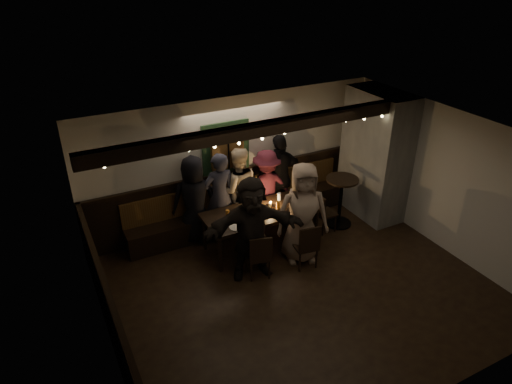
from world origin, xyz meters
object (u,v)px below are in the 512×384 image
person_b (219,196)px  person_c (238,189)px  chair_end (322,211)px  person_f (252,228)px  chair_near_left (260,254)px  chair_near_right (307,244)px  person_g (302,213)px  person_d (266,187)px  high_top (341,196)px  dining_table (261,214)px  person_e (280,178)px  person_a (194,200)px

person_b → person_c: size_ratio=1.02×
chair_end → person_f: (-1.82, -0.56, 0.45)m
chair_end → person_f: size_ratio=0.45×
chair_near_left → person_f: person_f is taller
chair_near_left → chair_near_right: size_ratio=0.98×
person_f → person_g: bearing=11.4°
chair_near_left → person_d: 1.86m
high_top → person_c: size_ratio=0.60×
dining_table → person_e: (0.83, 0.77, 0.22)m
person_a → person_g: 2.03m
chair_near_right → person_d: bearing=86.3°
high_top → person_e: size_ratio=0.56×
dining_table → person_e: 1.15m
chair_near_left → person_d: (0.97, 1.56, 0.31)m
person_a → dining_table: bearing=154.0°
dining_table → person_b: (-0.53, 0.66, 0.18)m
dining_table → person_c: bearing=96.8°
person_f → person_d: bearing=65.1°
dining_table → person_e: size_ratio=1.16×
person_b → person_d: size_ratio=1.11×
person_d → person_g: size_ratio=0.84×
chair_near_right → person_a: (-1.39, 1.71, 0.37)m
chair_near_right → person_a: bearing=129.0°
dining_table → chair_end: 1.33m
person_c → person_f: person_f is taller
chair_near_left → person_g: bearing=10.4°
dining_table → high_top: 1.77m
person_c → person_g: person_g is taller
dining_table → chair_near_right: (0.40, -0.94, -0.20)m
person_b → person_e: person_e is taller
person_g → high_top: bearing=44.9°
chair_near_right → chair_near_left: bearing=171.9°
chair_near_left → chair_end: chair_near_left is taller
chair_near_left → high_top: high_top is taller
dining_table → person_c: (-0.09, 0.78, 0.17)m
person_a → person_c: size_ratio=1.00×
dining_table → chair_end: size_ratio=2.57×
person_f → person_g: person_g is taller
person_d → dining_table: bearing=61.4°
chair_end → person_g: size_ratio=0.44×
person_c → dining_table: bearing=108.5°
person_a → person_b: person_b is taller
chair_near_right → person_f: size_ratio=0.47×
person_e → person_c: bearing=1.6°
chair_near_right → person_e: 1.82m
dining_table → person_g: 0.83m
chair_near_left → person_d: size_ratio=0.54×
person_b → person_c: bearing=-165.1°
person_d → person_e: 0.34m
person_c → chair_end: bearing=159.8°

